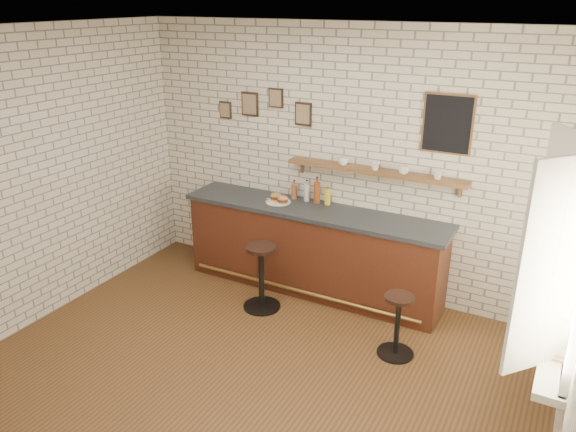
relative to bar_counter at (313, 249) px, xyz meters
name	(u,v)px	position (x,y,z in m)	size (l,w,h in m)	color
ground	(253,373)	(0.22, -1.70, -0.51)	(5.00, 5.00, 0.00)	brown
bar_counter	(313,249)	(0.00, 0.00, 0.00)	(3.10, 0.65, 1.01)	#4F2315
sandwich_plate	(278,202)	(-0.45, 0.00, 0.51)	(0.28, 0.28, 0.01)	white
ciabatta_sandwich	(279,198)	(-0.44, 0.00, 0.56)	(0.26, 0.18, 0.08)	tan
potato_chips	(277,201)	(-0.46, -0.01, 0.52)	(0.27, 0.19, 0.00)	gold
bitters_bottle_brown	(294,191)	(-0.35, 0.20, 0.60)	(0.07, 0.07, 0.23)	brown
bitters_bottle_white	(307,192)	(-0.18, 0.20, 0.61)	(0.07, 0.07, 0.25)	beige
bitters_bottle_amber	(317,192)	(-0.05, 0.20, 0.63)	(0.07, 0.07, 0.31)	#933F17
condiment_bottle_yellow	(328,197)	(0.08, 0.20, 0.59)	(0.07, 0.07, 0.21)	yellow
bar_stool_left	(261,275)	(-0.30, -0.65, -0.11)	(0.43, 0.43, 0.75)	black
bar_stool_right	(397,323)	(1.28, -0.79, -0.16)	(0.35, 0.35, 0.64)	black
wall_shelf	(375,172)	(0.62, 0.20, 0.97)	(2.00, 0.18, 0.18)	brown
shelf_cup_a	(343,161)	(0.26, 0.20, 1.04)	(0.11, 0.11, 0.09)	white
shelf_cup_b	(375,166)	(0.63, 0.20, 1.04)	(0.10, 0.10, 0.09)	white
shelf_cup_c	(404,170)	(0.94, 0.20, 1.04)	(0.11, 0.11, 0.09)	white
shelf_cup_d	(438,174)	(1.30, 0.20, 1.04)	(0.10, 0.10, 0.10)	white
back_wall_decor	(365,116)	(0.45, 0.28, 1.54)	(2.96, 0.02, 0.56)	black
window_sill	(557,346)	(2.62, -1.40, 0.39)	(0.20, 1.35, 0.06)	white
casement_window	(570,249)	(2.58, -1.40, 1.14)	(0.40, 1.30, 1.56)	white
book_lower	(553,351)	(2.60, -1.55, 0.44)	(0.18, 0.25, 0.02)	tan
book_upper	(554,346)	(2.60, -1.52, 0.46)	(0.17, 0.23, 0.02)	tan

